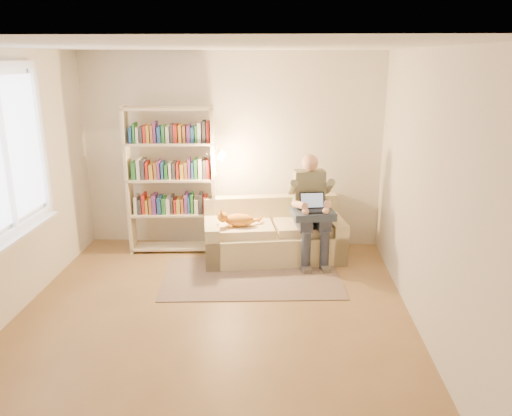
# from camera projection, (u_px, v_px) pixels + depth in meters

# --- Properties ---
(floor) EXTENTS (4.50, 4.50, 0.00)m
(floor) POSITION_uv_depth(u_px,v_px,m) (211.00, 322.00, 4.93)
(floor) COLOR olive
(floor) RESTS_ON ground
(ceiling) EXTENTS (4.00, 4.50, 0.02)m
(ceiling) POSITION_uv_depth(u_px,v_px,m) (203.00, 46.00, 4.17)
(ceiling) COLOR white
(ceiling) RESTS_ON wall_back
(wall_right) EXTENTS (0.02, 4.50, 2.60)m
(wall_right) POSITION_uv_depth(u_px,v_px,m) (430.00, 199.00, 4.45)
(wall_right) COLOR silver
(wall_right) RESTS_ON floor
(wall_back) EXTENTS (4.00, 0.02, 2.60)m
(wall_back) POSITION_uv_depth(u_px,v_px,m) (232.00, 151.00, 6.70)
(wall_back) COLOR silver
(wall_back) RESTS_ON floor
(wall_front) EXTENTS (4.00, 0.02, 2.60)m
(wall_front) POSITION_uv_depth(u_px,v_px,m) (141.00, 320.00, 2.40)
(wall_front) COLOR silver
(wall_front) RESTS_ON floor
(window) EXTENTS (0.12, 1.52, 1.69)m
(window) POSITION_uv_depth(u_px,v_px,m) (10.00, 180.00, 4.81)
(window) COLOR white
(window) RESTS_ON wall_left
(sofa) EXTENTS (1.87, 1.07, 0.75)m
(sofa) POSITION_uv_depth(u_px,v_px,m) (273.00, 237.00, 6.48)
(sofa) COLOR beige
(sofa) RESTS_ON floor
(person) EXTENTS (0.47, 0.67, 1.35)m
(person) POSITION_uv_depth(u_px,v_px,m) (311.00, 204.00, 6.25)
(person) COLOR slate
(person) RESTS_ON sofa
(cat) EXTENTS (0.54, 0.25, 0.20)m
(cat) POSITION_uv_depth(u_px,v_px,m) (241.00, 219.00, 6.24)
(cat) COLOR orange
(cat) RESTS_ON sofa
(blanket) EXTENTS (0.57, 0.49, 0.09)m
(blanket) POSITION_uv_depth(u_px,v_px,m) (312.00, 214.00, 6.15)
(blanket) COLOR #2A364A
(blanket) RESTS_ON person
(laptop) EXTENTS (0.34, 0.31, 0.26)m
(laptop) POSITION_uv_depth(u_px,v_px,m) (312.00, 206.00, 6.13)
(laptop) COLOR black
(laptop) RESTS_ON blanket
(bookshelf) EXTENTS (1.30, 0.38, 1.93)m
(bookshelf) POSITION_uv_depth(u_px,v_px,m) (171.00, 173.00, 6.47)
(bookshelf) COLOR beige
(bookshelf) RESTS_ON floor
(rug) EXTENTS (2.18, 1.39, 0.01)m
(rug) POSITION_uv_depth(u_px,v_px,m) (252.00, 277.00, 5.93)
(rug) COLOR #7D685B
(rug) RESTS_ON floor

